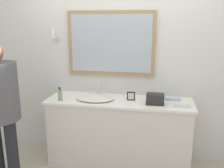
# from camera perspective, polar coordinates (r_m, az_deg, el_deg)

# --- Properties ---
(wall_back) EXTENTS (8.00, 0.18, 2.55)m
(wall_back) POSITION_cam_1_polar(r_m,az_deg,el_deg) (3.28, 2.41, 4.94)
(wall_back) COLOR silver
(wall_back) RESTS_ON ground_plane
(vanity_counter) EXTENTS (1.81, 0.55, 0.86)m
(vanity_counter) POSITION_cam_1_polar(r_m,az_deg,el_deg) (3.25, 1.58, -10.89)
(vanity_counter) COLOR beige
(vanity_counter) RESTS_ON ground_plane
(sink_basin) EXTENTS (0.48, 0.40, 0.17)m
(sink_basin) POSITION_cam_1_polar(r_m,az_deg,el_deg) (3.12, -3.84, -3.14)
(sink_basin) COLOR silver
(sink_basin) RESTS_ON vanity_counter
(soap_bottle) EXTENTS (0.05, 0.05, 0.17)m
(soap_bottle) POSITION_cam_1_polar(r_m,az_deg,el_deg) (3.12, -11.77, -2.48)
(soap_bottle) COLOR #709966
(soap_bottle) RESTS_ON vanity_counter
(appliance_box) EXTENTS (0.21, 0.14, 0.12)m
(appliance_box) POSITION_cam_1_polar(r_m,az_deg,el_deg) (2.97, 9.84, -3.39)
(appliance_box) COLOR black
(appliance_box) RESTS_ON vanity_counter
(picture_frame) EXTENTS (0.10, 0.01, 0.11)m
(picture_frame) POSITION_cam_1_polar(r_m,az_deg,el_deg) (3.07, 4.36, -2.78)
(picture_frame) COLOR black
(picture_frame) RESTS_ON vanity_counter
(hand_towel_near_sink) EXTENTS (0.18, 0.12, 0.03)m
(hand_towel_near_sink) POSITION_cam_1_polar(r_m,az_deg,el_deg) (3.18, 13.69, -3.23)
(hand_towel_near_sink) COLOR #A8B7C6
(hand_towel_near_sink) RESTS_ON vanity_counter
(metal_tray) EXTENTS (0.19, 0.10, 0.01)m
(metal_tray) POSITION_cam_1_polar(r_m,az_deg,el_deg) (2.98, 15.71, -4.79)
(metal_tray) COLOR silver
(metal_tray) RESTS_ON vanity_counter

